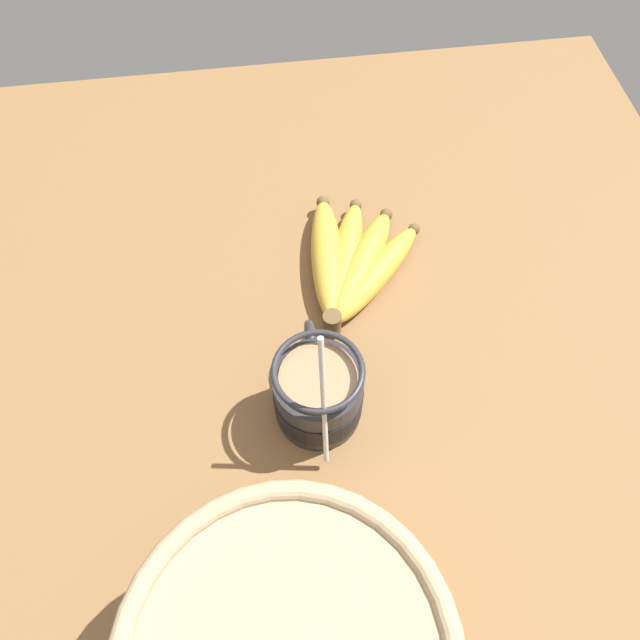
{
  "coord_description": "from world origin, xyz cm",
  "views": [
    {
      "loc": [
        -32.98,
        5.1,
        62.22
      ],
      "look_at": [
        0.54,
        0.44,
        7.56
      ],
      "focal_mm": 35.0,
      "sensor_mm": 36.0,
      "label": 1
    }
  ],
  "objects": [
    {
      "name": "table",
      "position": [
        0.0,
        0.0,
        1.74
      ],
      "size": [
        97.15,
        97.15,
        3.48
      ],
      "color": "brown",
      "rests_on": "ground"
    },
    {
      "name": "banana_bunch",
      "position": [
        9.12,
        -4.3,
        5.18
      ],
      "size": [
        19.55,
        14.53,
        4.11
      ],
      "color": "brown",
      "rests_on": "table"
    },
    {
      "name": "coffee_mug",
      "position": [
        -7.64,
        1.76,
        7.48
      ],
      "size": [
        13.66,
        8.73,
        17.49
      ],
      "color": "#28282D",
      "rests_on": "table"
    }
  ]
}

